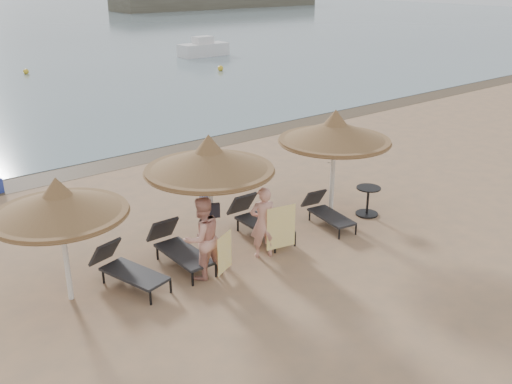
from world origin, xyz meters
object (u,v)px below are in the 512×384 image
lounger_near_left (178,247)px  lounger_far_right (326,211)px  lounger_far_left (126,268)px  lounger_near_right (258,219)px  palapa_left (59,204)px  person_left (202,232)px  palapa_right (335,132)px  side_table (368,202)px  person_right (263,217)px  palapa_center (209,160)px

lounger_near_left → lounger_far_right: lounger_near_left is taller
lounger_far_left → lounger_near_right: bearing=-12.4°
palapa_left → lounger_far_right: 7.17m
lounger_near_left → person_left: (0.10, -0.91, 0.69)m
palapa_right → lounger_near_left: 5.25m
side_table → person_right: 3.93m
lounger_far_right → person_left: 4.28m
palapa_center → lounger_near_left: palapa_center is taller
lounger_far_right → lounger_far_left: bearing=-175.2°
lounger_far_right → palapa_center: bearing=-178.0°
person_left → person_right: (1.68, -0.07, -0.08)m
lounger_near_left → person_right: bearing=-28.7°
palapa_left → person_left: bearing=-19.5°
palapa_center → lounger_far_left: size_ratio=1.48×
palapa_left → lounger_far_right: palapa_left is taller
lounger_near_left → person_right: (1.78, -0.98, 0.61)m
lounger_far_right → person_right: (-2.53, -0.40, 0.67)m
palapa_right → lounger_far_left: bearing=178.8°
lounger_far_left → person_right: bearing=-30.4°
lounger_far_right → person_left: size_ratio=0.84×
side_table → person_right: person_right is taller
lounger_far_right → side_table: size_ratio=2.27×
lounger_far_left → person_left: person_left is taller
palapa_right → lounger_far_left: size_ratio=1.48×
palapa_left → palapa_right: palapa_right is taller
lounger_far_left → lounger_far_right: 5.73m
palapa_right → lounger_far_right: size_ratio=1.63×
palapa_left → palapa_center: size_ratio=0.90×
palapa_center → person_left: 1.69m
palapa_center → person_right: palapa_center is taller
lounger_near_left → lounger_near_right: bearing=1.9°
lounger_near_right → side_table: lounger_near_right is taller
lounger_far_left → person_right: (3.18, -0.86, 0.63)m
palapa_center → palapa_right: 3.98m
palapa_left → lounger_far_left: bearing=-7.7°
lounger_near_left → person_left: person_left is taller
side_table → person_left: 5.59m
person_left → lounger_near_left: bearing=-84.2°
side_table → palapa_right: bearing=141.7°
lounger_near_left → lounger_far_right: 4.35m
lounger_far_left → person_left: 1.84m
palapa_left → lounger_near_right: palapa_left is taller
lounger_near_right → palapa_right: bearing=-5.9°
palapa_left → palapa_right: 7.45m
lounger_near_left → side_table: size_ratio=2.52×
lounger_near_right → side_table: (3.20, -0.96, -0.04)m
palapa_right → lounger_far_right: (-0.54, -0.33, -2.05)m
side_table → lounger_near_right: bearing=163.4°
person_left → side_table: bearing=179.7°
lounger_near_right → lounger_far_right: lounger_near_right is taller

